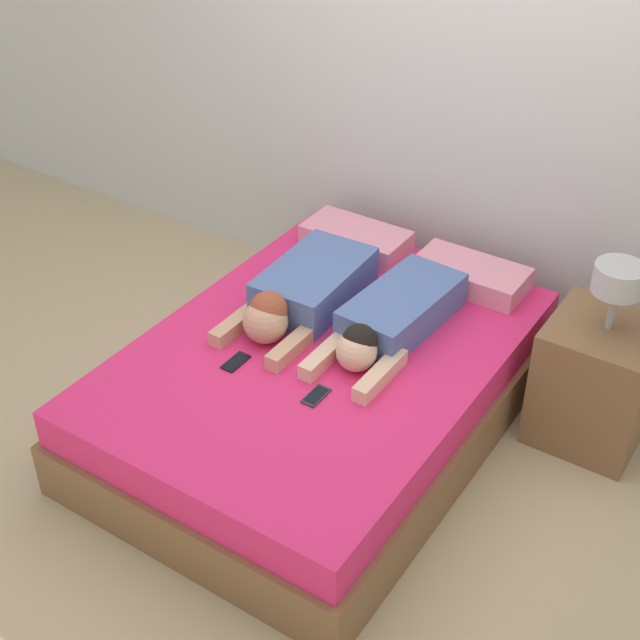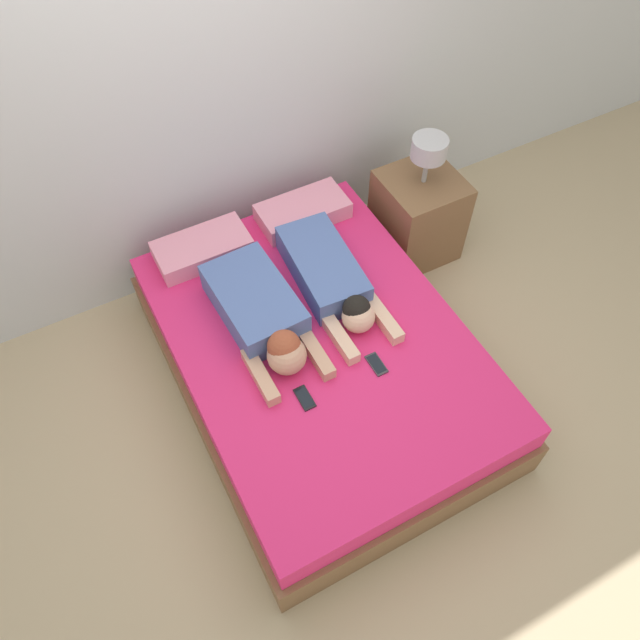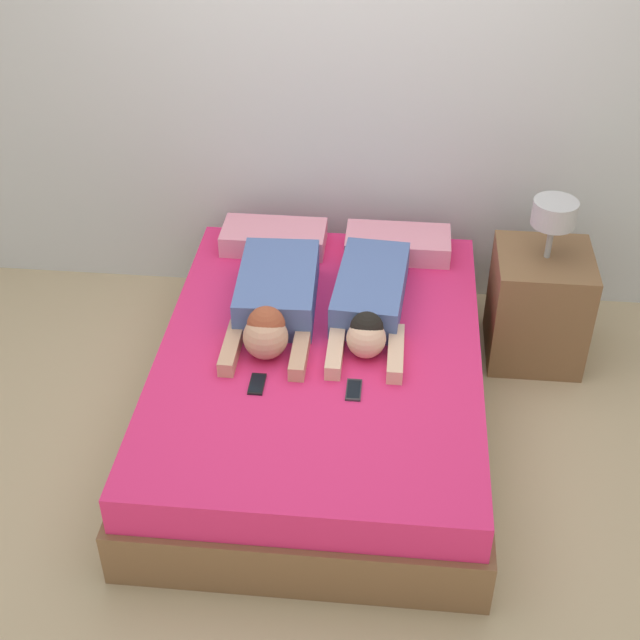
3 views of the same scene
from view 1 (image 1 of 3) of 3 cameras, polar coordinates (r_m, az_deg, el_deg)
ground_plane at (r=4.25m, az=-0.00°, el=-6.67°), size 12.00×12.00×0.00m
wall_back at (r=4.49m, az=8.68°, el=14.72°), size 12.00×0.06×2.60m
bed at (r=4.11m, az=-0.00°, el=-4.35°), size 1.52×2.08×0.45m
pillow_head_left at (r=4.68m, az=2.32°, el=5.26°), size 0.55×0.28×0.11m
pillow_head_right at (r=4.43m, az=9.60°, el=2.87°), size 0.55×0.28×0.11m
person_left at (r=4.15m, az=-1.19°, el=1.74°), size 0.39×0.88×0.23m
person_right at (r=4.01m, az=4.53°, el=0.04°), size 0.36×0.93×0.21m
cell_phone_left at (r=3.89m, az=-5.41°, el=-2.69°), size 0.07×0.14×0.01m
cell_phone_right at (r=3.70m, az=-0.25°, el=-4.87°), size 0.07×0.14×0.01m
nightstand at (r=4.19m, az=17.28°, el=-3.55°), size 0.48×0.48×0.91m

